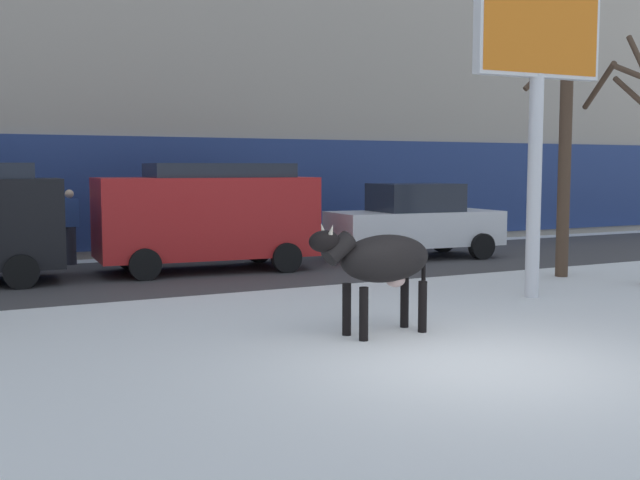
{
  "coord_description": "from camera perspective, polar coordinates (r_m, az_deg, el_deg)",
  "views": [
    {
      "loc": [
        -5.58,
        -6.89,
        2.23
      ],
      "look_at": [
        -0.05,
        3.86,
        1.1
      ],
      "focal_mm": 43.59,
      "sensor_mm": 36.0,
      "label": 1
    }
  ],
  "objects": [
    {
      "name": "ground_plane",
      "position": [
        9.15,
        11.54,
        -8.89
      ],
      "size": [
        120.0,
        120.0,
        0.0
      ],
      "primitive_type": "plane",
      "color": "white"
    },
    {
      "name": "road_strip",
      "position": [
        16.82,
        -7.62,
        -2.31
      ],
      "size": [
        60.0,
        5.6,
        0.01
      ],
      "primitive_type": "cube",
      "color": "#423F3F",
      "rests_on": "ground"
    },
    {
      "name": "building_facade",
      "position": [
        23.37,
        -13.47,
        15.68
      ],
      "size": [
        44.0,
        6.1,
        13.0
      ],
      "color": "#A39989",
      "rests_on": "ground"
    },
    {
      "name": "cow_black",
      "position": [
        10.36,
        4.5,
        -1.54
      ],
      "size": [
        1.92,
        0.72,
        1.54
      ],
      "color": "black",
      "rests_on": "ground"
    },
    {
      "name": "billboard",
      "position": [
        13.9,
        15.74,
        13.76
      ],
      "size": [
        2.53,
        0.29,
        5.56
      ],
      "color": "silver",
      "rests_on": "ground"
    },
    {
      "name": "car_red_van",
      "position": [
        16.9,
        -8.29,
        1.93
      ],
      "size": [
        4.73,
        2.39,
        2.32
      ],
      "color": "red",
      "rests_on": "ground"
    },
    {
      "name": "car_white_sedan",
      "position": [
        19.24,
        6.98,
        1.36
      ],
      "size": [
        4.32,
        2.23,
        1.84
      ],
      "color": "white",
      "rests_on": "ground"
    },
    {
      "name": "pedestrian_by_cars",
      "position": [
        18.66,
        -17.86,
        0.93
      ],
      "size": [
        0.36,
        0.24,
        1.73
      ],
      "color": "#282833",
      "rests_on": "ground"
    },
    {
      "name": "pedestrian_far_left",
      "position": [
        19.49,
        -8.01,
        1.32
      ],
      "size": [
        0.36,
        0.24,
        1.73
      ],
      "color": "#282833",
      "rests_on": "ground"
    },
    {
      "name": "bare_tree_far_back",
      "position": [
        16.63,
        17.61,
        6.91
      ],
      "size": [
        1.47,
        1.66,
        5.19
      ],
      "color": "#4C3828",
      "rests_on": "ground"
    }
  ]
}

